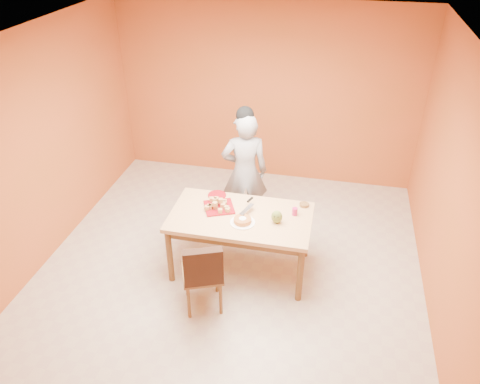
% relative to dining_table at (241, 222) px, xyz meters
% --- Properties ---
extents(floor, '(5.00, 5.00, 0.00)m').
position_rel_dining_table_xyz_m(floor, '(-0.12, -0.16, -0.67)').
color(floor, beige).
rests_on(floor, ground).
extents(ceiling, '(5.00, 5.00, 0.00)m').
position_rel_dining_table_xyz_m(ceiling, '(-0.12, -0.16, 2.03)').
color(ceiling, white).
rests_on(ceiling, wall_back).
extents(wall_back, '(4.50, 0.00, 4.50)m').
position_rel_dining_table_xyz_m(wall_back, '(-0.12, 2.34, 0.68)').
color(wall_back, '#C1582C').
rests_on(wall_back, floor).
extents(wall_left, '(0.00, 5.00, 5.00)m').
position_rel_dining_table_xyz_m(wall_left, '(-2.37, -0.16, 0.68)').
color(wall_left, '#C1582C').
rests_on(wall_left, floor).
extents(wall_right, '(0.00, 5.00, 5.00)m').
position_rel_dining_table_xyz_m(wall_right, '(2.13, -0.16, 0.68)').
color(wall_right, '#C1582C').
rests_on(wall_right, floor).
extents(dining_table, '(1.60, 0.90, 0.76)m').
position_rel_dining_table_xyz_m(dining_table, '(0.00, 0.00, 0.00)').
color(dining_table, tan).
rests_on(dining_table, floor).
extents(dining_chair, '(0.55, 0.62, 0.91)m').
position_rel_dining_table_xyz_m(dining_chair, '(-0.27, -0.70, -0.19)').
color(dining_chair, brown).
rests_on(dining_chair, floor).
extents(pastry_pile, '(0.29, 0.29, 0.10)m').
position_rel_dining_table_xyz_m(pastry_pile, '(-0.28, 0.10, 0.16)').
color(pastry_pile, tan).
rests_on(pastry_pile, pastry_platter).
extents(person, '(0.68, 0.54, 1.63)m').
position_rel_dining_table_xyz_m(person, '(-0.14, 0.88, 0.15)').
color(person, gray).
rests_on(person, floor).
extents(pastry_platter, '(0.43, 0.43, 0.02)m').
position_rel_dining_table_xyz_m(pastry_platter, '(-0.28, 0.10, 0.10)').
color(pastry_platter, maroon).
rests_on(pastry_platter, dining_table).
extents(red_dinner_plate, '(0.28, 0.28, 0.01)m').
position_rel_dining_table_xyz_m(red_dinner_plate, '(-0.37, 0.35, 0.10)').
color(red_dinner_plate, maroon).
rests_on(red_dinner_plate, dining_table).
extents(white_cake_plate, '(0.30, 0.30, 0.01)m').
position_rel_dining_table_xyz_m(white_cake_plate, '(0.05, -0.13, 0.10)').
color(white_cake_plate, white).
rests_on(white_cake_plate, dining_table).
extents(sponge_cake, '(0.22, 0.22, 0.04)m').
position_rel_dining_table_xyz_m(sponge_cake, '(0.05, -0.13, 0.13)').
color(sponge_cake, '#C47632').
rests_on(sponge_cake, white_cake_plate).
extents(cake_server, '(0.14, 0.27, 0.01)m').
position_rel_dining_table_xyz_m(cake_server, '(0.06, 0.05, 0.16)').
color(cake_server, white).
rests_on(cake_server, sponge_cake).
extents(egg_ornament, '(0.15, 0.13, 0.15)m').
position_rel_dining_table_xyz_m(egg_ornament, '(0.42, -0.05, 0.17)').
color(egg_ornament, olive).
rests_on(egg_ornament, dining_table).
extents(magenta_glass, '(0.08, 0.08, 0.09)m').
position_rel_dining_table_xyz_m(magenta_glass, '(0.59, 0.15, 0.14)').
color(magenta_glass, '#B61B57').
rests_on(magenta_glass, dining_table).
extents(checker_tin, '(0.14, 0.14, 0.03)m').
position_rel_dining_table_xyz_m(checker_tin, '(0.68, 0.35, 0.11)').
color(checker_tin, '#39220F').
rests_on(checker_tin, dining_table).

